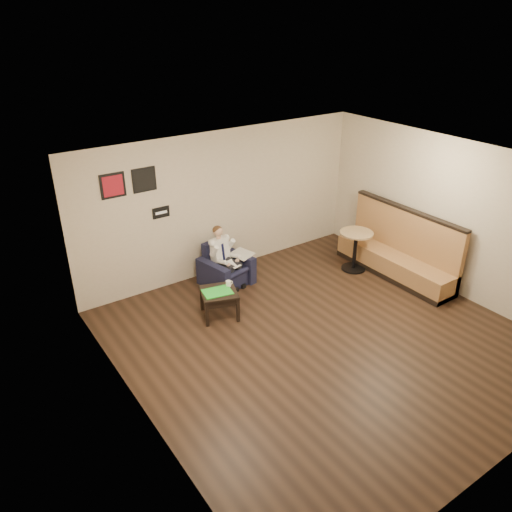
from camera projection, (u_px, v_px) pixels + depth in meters
ground at (323, 339)px, 8.00m from camera, size 6.00×6.00×0.00m
wall_back at (223, 203)px, 9.58m from camera, size 6.00×0.02×2.80m
wall_left at (137, 328)px, 5.85m from camera, size 0.02×6.00×2.80m
wall_right at (454, 218)px, 8.90m from camera, size 0.02×6.00×2.80m
ceiling at (335, 170)px, 6.75m from camera, size 6.00×6.00×0.02m
seating_sign at (161, 212)px, 8.86m from camera, size 0.32×0.02×0.20m
art_print_left at (113, 186)px, 8.17m from camera, size 0.42×0.03×0.42m
art_print_right at (144, 180)px, 8.45m from camera, size 0.42×0.03×0.42m
armchair at (226, 265)px, 9.44m from camera, size 0.96×0.96×0.79m
seated_man at (230, 260)px, 9.31m from camera, size 0.66×0.86×1.08m
lap_papers at (233, 264)px, 9.29m from camera, size 0.24×0.30×0.01m
newspaper at (242, 254)px, 9.54m from camera, size 0.44×0.50×0.01m
side_table at (219, 303)px, 8.51m from camera, size 0.75×0.75×0.48m
green_folder at (217, 292)px, 8.37m from camera, size 0.54×0.43×0.01m
coffee_mug at (228, 284)px, 8.53m from camera, size 0.11×0.11×0.10m
smartphone at (220, 286)px, 8.56m from camera, size 0.17×0.14×0.01m
banquette at (397, 244)px, 9.64m from camera, size 0.61×2.58×1.32m
cafe_table at (355, 251)px, 9.96m from camera, size 0.78×0.78×0.82m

